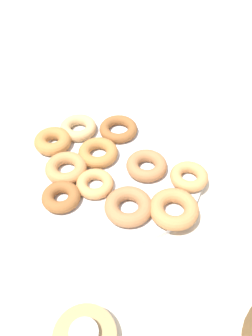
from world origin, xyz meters
The scene contains 14 objects.
ground_plane centered at (0.00, 0.00, 0.00)m, with size 2.40×2.40×0.00m, color beige.
donut_plate centered at (0.00, 0.00, 0.01)m, with size 0.37×0.37×0.01m, color silver.
donut_0 centered at (-0.05, 0.04, 0.03)m, with size 0.09×0.09×0.03m, color #B27547.
donut_1 centered at (-0.07, -0.09, 0.03)m, with size 0.09×0.09×0.02m, color #995B2D.
donut_2 centered at (0.05, 0.10, 0.03)m, with size 0.09×0.09×0.03m, color #B27547.
donut_3 centered at (0.07, -0.15, 0.03)m, with size 0.09×0.09×0.03m, color #BC7A3D.
donut_4 centered at (0.07, 0.01, 0.03)m, with size 0.08×0.08×0.02m, color tan.
donut_5 centered at (-0.02, 0.16, 0.03)m, with size 0.10×0.10×0.03m, color #C6844C.
donut_6 centered at (0.00, -0.16, 0.03)m, with size 0.09×0.09×0.03m, color tan.
donut_7 centered at (0.09, -0.06, 0.03)m, with size 0.09×0.09×0.03m, color #C6844C.
donut_8 centered at (0.14, 0.00, 0.03)m, with size 0.08×0.08×0.02m, color #995B2D.
donut_9 centered at (0.01, -0.06, 0.03)m, with size 0.09×0.09×0.03m, color #BC7A3D.
donut_10 centered at (-0.10, 0.12, 0.03)m, with size 0.08×0.08×0.02m, color tan.
tealight centered at (0.25, 0.25, 0.03)m, with size 0.04×0.04×0.01m, color silver.
Camera 1 is at (0.30, 0.42, 0.58)m, focal length 37.76 mm.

